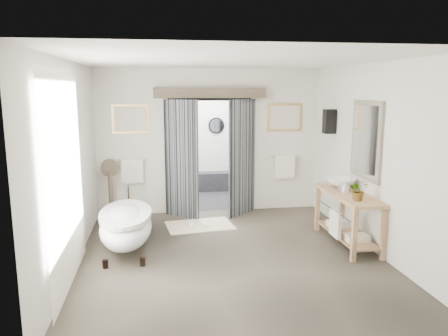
{
  "coord_description": "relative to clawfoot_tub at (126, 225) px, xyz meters",
  "views": [
    {
      "loc": [
        -1.04,
        -6.2,
        2.52
      ],
      "look_at": [
        0.0,
        0.6,
        1.25
      ],
      "focal_mm": 35.0,
      "sensor_mm": 36.0,
      "label": 1
    }
  ],
  "objects": [
    {
      "name": "soap_bottle_b",
      "position": [
        3.49,
        0.39,
        0.52
      ],
      "size": [
        0.16,
        0.16,
        0.18
      ],
      "primitive_type": "imported",
      "rotation": [
        0.0,
        0.0,
        0.13
      ],
      "color": "gray",
      "rests_on": "vanity"
    },
    {
      "name": "shower_room",
      "position": [
        1.56,
        3.56,
        0.48
      ],
      "size": [
        2.22,
        2.01,
        2.51
      ],
      "color": "black",
      "rests_on": "ground_plane"
    },
    {
      "name": "back_wall_dressing",
      "position": [
        1.56,
        1.88,
        1.14
      ],
      "size": [
        3.82,
        0.68,
        2.52
      ],
      "color": "black",
      "rests_on": "ground_plane"
    },
    {
      "name": "ground_plane",
      "position": [
        1.56,
        -0.44,
        -0.42
      ],
      "size": [
        5.0,
        5.0,
        0.0
      ],
      "primitive_type": "plane",
      "color": "brown"
    },
    {
      "name": "vanity",
      "position": [
        3.51,
        -0.21,
        0.08
      ],
      "size": [
        0.57,
        1.6,
        0.85
      ],
      "color": "tan",
      "rests_on": "ground_plane"
    },
    {
      "name": "soap_bottle_a",
      "position": [
        3.5,
        -0.15,
        0.52
      ],
      "size": [
        0.09,
        0.09,
        0.18
      ],
      "primitive_type": "imported",
      "rotation": [
        0.0,
        0.0,
        0.12
      ],
      "color": "gray",
      "rests_on": "vanity"
    },
    {
      "name": "clawfoot_tub",
      "position": [
        0.0,
        0.0,
        0.0
      ],
      "size": [
        0.79,
        1.77,
        0.87
      ],
      "color": "black",
      "rests_on": "ground_plane"
    },
    {
      "name": "slippers",
      "position": [
        1.21,
        1.04,
        -0.38
      ],
      "size": [
        0.35,
        0.26,
        0.05
      ],
      "color": "white",
      "rests_on": "rug"
    },
    {
      "name": "pedestal_mirror",
      "position": [
        -0.4,
        1.8,
        0.09
      ],
      "size": [
        0.35,
        0.23,
        1.19
      ],
      "color": "brown",
      "rests_on": "ground_plane"
    },
    {
      "name": "rug",
      "position": [
        1.25,
        1.09,
        -0.42
      ],
      "size": [
        1.29,
        0.95,
        0.01
      ],
      "primitive_type": "cube",
      "rotation": [
        0.0,
        0.0,
        0.13
      ],
      "color": "beige",
      "rests_on": "ground_plane"
    },
    {
      "name": "plant",
      "position": [
        3.48,
        -0.65,
        0.58
      ],
      "size": [
        0.32,
        0.29,
        0.32
      ],
      "primitive_type": "imported",
      "rotation": [
        0.0,
        0.0,
        0.17
      ],
      "color": "gray",
      "rests_on": "vanity"
    },
    {
      "name": "basin",
      "position": [
        3.54,
        0.12,
        0.51
      ],
      "size": [
        0.67,
        0.67,
        0.18
      ],
      "primitive_type": "imported",
      "rotation": [
        0.0,
        0.0,
        0.39
      ],
      "color": "white",
      "rests_on": "vanity"
    },
    {
      "name": "room_shell",
      "position": [
        1.53,
        -0.56,
        1.44
      ],
      "size": [
        4.52,
        5.02,
        2.91
      ],
      "color": "beige",
      "rests_on": "ground_plane"
    }
  ]
}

